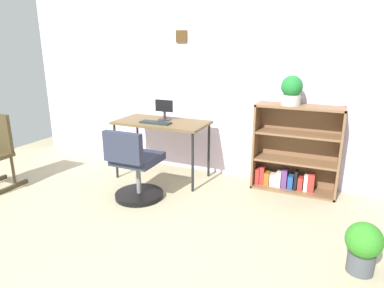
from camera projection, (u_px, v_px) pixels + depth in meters
name	position (u px, v px, depth m)	size (l,w,h in m)	color
ground_plane	(100.00, 258.00, 2.59)	(6.24, 6.24, 0.00)	tan
wall_back	(204.00, 79.00, 4.14)	(5.20, 0.12, 2.36)	silver
desk	(162.00, 126.00, 4.01)	(1.11, 0.57, 0.71)	brown
monitor	(164.00, 110.00, 4.04)	(0.23, 0.16, 0.24)	#262628
keyboard	(156.00, 123.00, 3.89)	(0.37, 0.13, 0.02)	#1C2727
office_chair	(135.00, 170.00, 3.49)	(0.52, 0.55, 0.79)	black
bookshelf_low	(294.00, 153.00, 3.74)	(0.92, 0.30, 0.97)	brown
potted_plant_on_shelf	(292.00, 90.00, 3.52)	(0.22, 0.22, 0.31)	#B7B2A8
potted_plant_floor	(363.00, 246.00, 2.38)	(0.26, 0.26, 0.39)	#474C51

